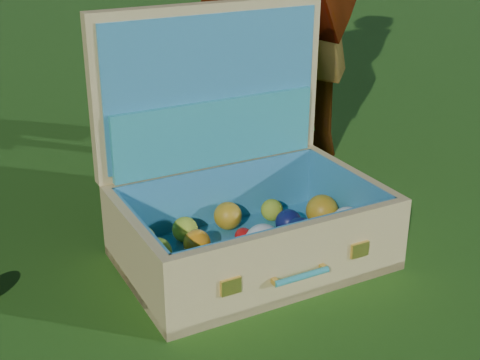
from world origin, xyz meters
TOP-DOWN VIEW (x-y plane):
  - ground at (0.00, 0.00)m, footprint 60.00×60.00m
  - suitcase at (0.10, 0.10)m, footprint 0.74×0.58m

SIDE VIEW (x-z plane):
  - ground at x=0.00m, z-range 0.00..0.00m
  - suitcase at x=0.10m, z-range -0.15..0.52m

